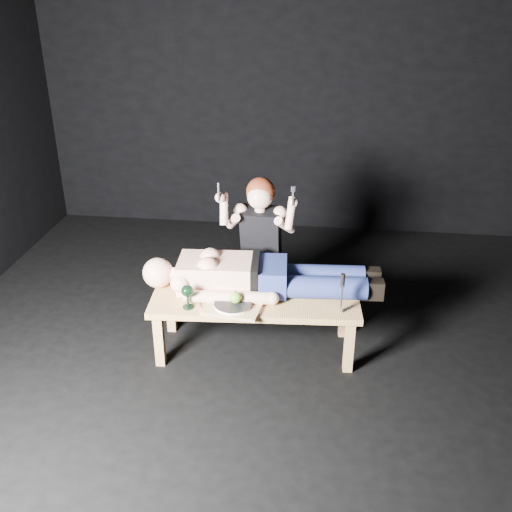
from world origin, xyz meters
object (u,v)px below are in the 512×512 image
(serving_tray, at_px, (233,307))
(lying_man, at_px, (263,272))
(carving_knife, at_px, (342,293))
(table, at_px, (255,323))
(kneeling_woman, at_px, (262,244))
(goblet, at_px, (188,297))

(serving_tray, bearing_deg, lying_man, 59.42)
(lying_man, xyz_separation_m, carving_knife, (0.56, -0.25, 0.01))
(table, distance_m, carving_knife, 0.72)
(kneeling_woman, distance_m, carving_knife, 0.93)
(lying_man, height_order, serving_tray, lying_man)
(table, bearing_deg, carving_knife, -16.77)
(goblet, bearing_deg, carving_knife, 3.77)
(table, distance_m, goblet, 0.58)
(goblet, distance_m, carving_knife, 1.05)
(goblet, bearing_deg, lying_man, 33.40)
(kneeling_woman, xyz_separation_m, carving_knife, (0.62, -0.70, -0.01))
(table, height_order, lying_man, lying_man)
(table, relative_size, lying_man, 0.93)
(kneeling_woman, bearing_deg, serving_tray, -96.18)
(goblet, bearing_deg, serving_tray, 4.64)
(kneeling_woman, bearing_deg, lying_man, -80.23)
(table, height_order, kneeling_woman, kneeling_woman)
(table, relative_size, goblet, 8.32)
(lying_man, distance_m, goblet, 0.58)
(lying_man, relative_size, serving_tray, 4.14)
(table, xyz_separation_m, carving_knife, (0.60, -0.14, 0.37))
(table, bearing_deg, kneeling_woman, 87.31)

